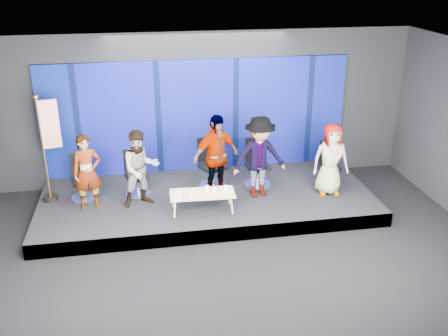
{
  "coord_description": "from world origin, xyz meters",
  "views": [
    {
      "loc": [
        -1.3,
        -7.01,
        4.99
      ],
      "look_at": [
        0.35,
        2.4,
        0.93
      ],
      "focal_mm": 40.0,
      "sensor_mm": 36.0,
      "label": 1
    }
  ],
  "objects_px": {
    "chair_a": "(82,184)",
    "mug_c": "(207,189)",
    "mug_a": "(179,191)",
    "panelist_e": "(331,159)",
    "coffee_table": "(202,194)",
    "chair_c": "(211,171)",
    "panelist_c": "(216,157)",
    "chair_d": "(257,170)",
    "mug_b": "(191,194)",
    "chair_e": "(329,170)",
    "chair_b": "(137,180)",
    "panelist_d": "(259,157)",
    "mug_d": "(214,190)",
    "panelist_a": "(87,172)",
    "flag_stand": "(49,146)",
    "panelist_b": "(141,168)",
    "mug_e": "(226,188)"
  },
  "relations": [
    {
      "from": "panelist_b",
      "to": "chair_c",
      "type": "relative_size",
      "value": 1.43
    },
    {
      "from": "chair_d",
      "to": "mug_e",
      "type": "relative_size",
      "value": 12.0
    },
    {
      "from": "panelist_d",
      "to": "mug_d",
      "type": "distance_m",
      "value": 1.23
    },
    {
      "from": "coffee_table",
      "to": "flag_stand",
      "type": "distance_m",
      "value": 3.23
    },
    {
      "from": "mug_c",
      "to": "mug_d",
      "type": "height_order",
      "value": "mug_c"
    },
    {
      "from": "chair_d",
      "to": "mug_b",
      "type": "xyz_separation_m",
      "value": [
        -1.58,
        -1.11,
        0.08
      ]
    },
    {
      "from": "panelist_d",
      "to": "panelist_b",
      "type": "bearing_deg",
      "value": 174.42
    },
    {
      "from": "chair_e",
      "to": "panelist_e",
      "type": "bearing_deg",
      "value": -105.73
    },
    {
      "from": "chair_d",
      "to": "chair_e",
      "type": "xyz_separation_m",
      "value": [
        1.59,
        -0.17,
        -0.04
      ]
    },
    {
      "from": "panelist_a",
      "to": "chair_d",
      "type": "distance_m",
      "value": 3.61
    },
    {
      "from": "chair_c",
      "to": "mug_a",
      "type": "relative_size",
      "value": 11.62
    },
    {
      "from": "mug_a",
      "to": "flag_stand",
      "type": "distance_m",
      "value": 2.78
    },
    {
      "from": "chair_c",
      "to": "mug_d",
      "type": "distance_m",
      "value": 1.14
    },
    {
      "from": "chair_d",
      "to": "flag_stand",
      "type": "distance_m",
      "value": 4.37
    },
    {
      "from": "chair_c",
      "to": "chair_d",
      "type": "relative_size",
      "value": 1.03
    },
    {
      "from": "panelist_e",
      "to": "coffee_table",
      "type": "height_order",
      "value": "panelist_e"
    },
    {
      "from": "chair_b",
      "to": "chair_c",
      "type": "distance_m",
      "value": 1.62
    },
    {
      "from": "mug_c",
      "to": "mug_d",
      "type": "relative_size",
      "value": 1.19
    },
    {
      "from": "chair_d",
      "to": "coffee_table",
      "type": "distance_m",
      "value": 1.67
    },
    {
      "from": "panelist_a",
      "to": "mug_b",
      "type": "bearing_deg",
      "value": -28.74
    },
    {
      "from": "panelist_b",
      "to": "flag_stand",
      "type": "distance_m",
      "value": 1.89
    },
    {
      "from": "chair_a",
      "to": "mug_a",
      "type": "xyz_separation_m",
      "value": [
        1.93,
        -0.95,
        0.13
      ]
    },
    {
      "from": "panelist_e",
      "to": "mug_e",
      "type": "height_order",
      "value": "panelist_e"
    },
    {
      "from": "mug_d",
      "to": "mug_a",
      "type": "bearing_deg",
      "value": 174.86
    },
    {
      "from": "chair_a",
      "to": "chair_e",
      "type": "relative_size",
      "value": 0.99
    },
    {
      "from": "chair_c",
      "to": "chair_e",
      "type": "relative_size",
      "value": 1.15
    },
    {
      "from": "panelist_e",
      "to": "coffee_table",
      "type": "xyz_separation_m",
      "value": [
        -2.76,
        -0.35,
        -0.41
      ]
    },
    {
      "from": "chair_c",
      "to": "coffee_table",
      "type": "bearing_deg",
      "value": -130.88
    },
    {
      "from": "panelist_b",
      "to": "mug_e",
      "type": "relative_size",
      "value": 17.67
    },
    {
      "from": "chair_c",
      "to": "panelist_c",
      "type": "distance_m",
      "value": 0.73
    },
    {
      "from": "coffee_table",
      "to": "mug_a",
      "type": "xyz_separation_m",
      "value": [
        -0.46,
        0.04,
        0.08
      ]
    },
    {
      "from": "mug_b",
      "to": "chair_c",
      "type": "bearing_deg",
      "value": 64.74
    },
    {
      "from": "mug_d",
      "to": "coffee_table",
      "type": "bearing_deg",
      "value": 175.1
    },
    {
      "from": "panelist_a",
      "to": "mug_a",
      "type": "distance_m",
      "value": 1.84
    },
    {
      "from": "chair_a",
      "to": "mug_a",
      "type": "relative_size",
      "value": 10.0
    },
    {
      "from": "panelist_b",
      "to": "panelist_c",
      "type": "height_order",
      "value": "panelist_c"
    },
    {
      "from": "chair_a",
      "to": "mug_d",
      "type": "xyz_separation_m",
      "value": [
        2.62,
        -1.01,
        0.13
      ]
    },
    {
      "from": "panelist_d",
      "to": "mug_a",
      "type": "xyz_separation_m",
      "value": [
        -1.72,
        -0.45,
        -0.43
      ]
    },
    {
      "from": "panelist_a",
      "to": "panelist_b",
      "type": "bearing_deg",
      "value": -12.14
    },
    {
      "from": "chair_b",
      "to": "mug_a",
      "type": "bearing_deg",
      "value": -64.81
    },
    {
      "from": "panelist_c",
      "to": "chair_d",
      "type": "bearing_deg",
      "value": -2.14
    },
    {
      "from": "chair_a",
      "to": "chair_c",
      "type": "xyz_separation_m",
      "value": [
        2.74,
        0.12,
        0.05
      ]
    },
    {
      "from": "panelist_c",
      "to": "mug_a",
      "type": "xyz_separation_m",
      "value": [
        -0.83,
        -0.57,
        -0.45
      ]
    },
    {
      "from": "chair_c",
      "to": "panelist_d",
      "type": "height_order",
      "value": "panelist_d"
    },
    {
      "from": "chair_d",
      "to": "mug_b",
      "type": "relative_size",
      "value": 12.04
    },
    {
      "from": "panelist_b",
      "to": "mug_c",
      "type": "height_order",
      "value": "panelist_b"
    },
    {
      "from": "mug_d",
      "to": "chair_e",
      "type": "bearing_deg",
      "value": 17.12
    },
    {
      "from": "chair_a",
      "to": "mug_c",
      "type": "height_order",
      "value": "chair_a"
    },
    {
      "from": "panelist_a",
      "to": "panelist_d",
      "type": "height_order",
      "value": "panelist_d"
    },
    {
      "from": "chair_b",
      "to": "mug_b",
      "type": "bearing_deg",
      "value": -62.26
    }
  ]
}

